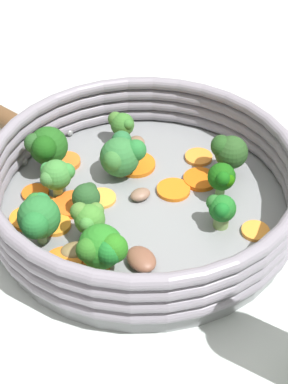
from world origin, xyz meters
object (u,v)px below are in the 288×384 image
Objects in this scene: carrot_slice_9 at (44,208)px; broccoli_floret_4 at (121,124)px; carrot_slice_11 at (26,219)px; mushroom_piece_2 at (135,144)px; carrot_slice_4 at (199,157)px; mushroom_piece_3 at (76,250)px; carrot_slice_13 at (56,225)px; carrot_slice_6 at (136,164)px; carrot_slice_7 at (63,262)px; broccoli_floret_2 at (122,155)px; broccoli_floret_6 at (228,151)px; broccoli_floret_10 at (56,175)px; broccoli_floret_9 at (103,248)px; mushroom_piece_1 at (136,196)px; carrot_slice_3 at (174,190)px; carrot_slice_10 at (66,162)px; skillet at (144,209)px; carrot_slice_2 at (101,198)px; broccoli_floret_5 at (38,217)px; carrot_slice_1 at (73,204)px; broccoli_floret_7 at (222,178)px; broccoli_floret_8 at (87,197)px; broccoli_floret_0 at (46,147)px; broccoli_floret_3 at (89,218)px; mushroom_piece_0 at (141,259)px; broccoli_floret_1 at (221,210)px; carrot_slice_0 at (35,193)px; carrot_slice_12 at (85,268)px; carrot_slice_8 at (255,231)px.

broccoli_floret_4 is (-0.13, -0.07, 0.02)m from carrot_slice_9.
mushroom_piece_2 is (-0.16, -0.05, 0.00)m from carrot_slice_11.
mushroom_piece_3 is (0.19, 0.07, 0.00)m from carrot_slice_4.
carrot_slice_6 is at bearing -158.98° from carrot_slice_13.
broccoli_floret_2 reaches higher than carrot_slice_7.
broccoli_floret_6 is 1.10× the size of broccoli_floret_10.
broccoli_floret_9 is 2.16× the size of mushroom_piece_1.
carrot_slice_13 is (-0.00, 0.03, -0.00)m from carrot_slice_9.
broccoli_floret_10 is (-0.01, -0.12, -0.00)m from broccoli_floret_9.
carrot_slice_3 is 0.13m from carrot_slice_10.
skillet is 8.62× the size of carrot_slice_3.
carrot_slice_11 is at bearing 9.09° from carrot_slice_6.
carrot_slice_2 is 0.58× the size of broccoli_floret_5.
carrot_slice_1 is 1.03× the size of broccoli_floret_4.
broccoli_floret_7 reaches higher than broccoli_floret_8.
broccoli_floret_10 is (-0.02, -0.04, 0.03)m from carrot_slice_13.
carrot_slice_7 is 1.10× the size of carrot_slice_9.
broccoli_floret_10 is 1.53× the size of mushroom_piece_3.
broccoli_floret_0 is 0.10m from broccoli_floret_4.
carrot_slice_11 is at bearing 16.33° from carrot_slice_9.
mushroom_piece_3 is (0.02, 0.09, -0.02)m from broccoli_floret_10.
broccoli_floret_3 is 1.21× the size of mushroom_piece_0.
mushroom_piece_0 is 0.10m from mushroom_piece_1.
carrot_slice_1 is 0.90× the size of broccoli_floret_10.
carrot_slice_6 is (0.01, -0.06, 0.00)m from carrot_slice_3.
carrot_slice_11 is 0.21m from broccoli_floret_7.
broccoli_floret_3 is (0.10, 0.08, 0.02)m from carrot_slice_6.
broccoli_floret_1 reaches higher than carrot_slice_4.
skillet is 7.10× the size of carrot_slice_6.
broccoli_floret_2 is at bearing 134.23° from carrot_slice_10.
carrot_slice_0 reaches higher than skillet.
carrot_slice_1 is 0.11m from mushroom_piece_0.
mushroom_piece_2 is (-0.14, -0.02, 0.00)m from carrot_slice_0.
broccoli_floret_10 reaches higher than carrot_slice_2.
mushroom_piece_3 is at bearing -92.07° from carrot_slice_12.
carrot_slice_12 is 0.02m from mushroom_piece_3.
broccoli_floret_10 is at bearing -100.73° from carrot_slice_12.
broccoli_floret_2 is 1.76× the size of mushroom_piece_2.
broccoli_floret_1 is (-0.15, 0.08, 0.02)m from carrot_slice_13.
broccoli_floret_4 reaches higher than carrot_slice_2.
broccoli_floret_4 is 0.03m from mushroom_piece_2.
carrot_slice_12 is 0.07m from broccoli_floret_5.
carrot_slice_6 is 0.15m from carrot_slice_11.
broccoli_floret_3 is (0.03, 0.12, 0.02)m from carrot_slice_10.
broccoli_floret_2 is at bearing -100.00° from mushroom_piece_1.
broccoli_floret_1 is 1.30× the size of mushroom_piece_2.
carrot_slice_8 is at bearing 127.73° from mushroom_piece_1.
broccoli_floret_3 is at bearing 18.23° from carrot_slice_4.
carrot_slice_4 is at bearing -104.33° from broccoli_floret_7.
carrot_slice_11 reaches higher than carrot_slice_8.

